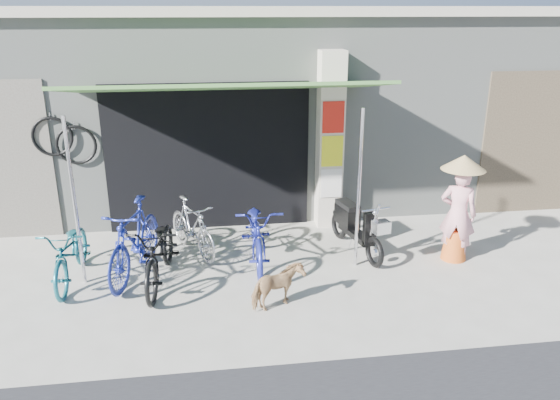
{
  "coord_description": "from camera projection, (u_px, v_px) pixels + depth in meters",
  "views": [
    {
      "loc": [
        -1.22,
        -6.39,
        3.65
      ],
      "look_at": [
        -0.2,
        1.0,
        1.0
      ],
      "focal_mm": 35.0,
      "sensor_mm": 36.0,
      "label": 1
    }
  ],
  "objects": [
    {
      "name": "ground",
      "position": [
        305.0,
        294.0,
        7.35
      ],
      "size": [
        80.0,
        80.0,
        0.0
      ],
      "primitive_type": "plane",
      "color": "#B0AC9F",
      "rests_on": "ground"
    },
    {
      "name": "bicycle_shop",
      "position": [
        263.0,
        98.0,
        11.49
      ],
      "size": [
        12.3,
        5.3,
        3.66
      ],
      "color": "gray",
      "rests_on": "ground"
    },
    {
      "name": "shop_pillar",
      "position": [
        330.0,
        141.0,
        9.24
      ],
      "size": [
        0.42,
        0.44,
        3.0
      ],
      "color": "beige",
      "rests_on": "ground"
    },
    {
      "name": "awning",
      "position": [
        226.0,
        90.0,
        7.91
      ],
      "size": [
        4.6,
        1.88,
        2.72
      ],
      "color": "#407133",
      "rests_on": "ground"
    },
    {
      "name": "neighbour_right",
      "position": [
        549.0,
        143.0,
        9.98
      ],
      "size": [
        2.6,
        0.06,
        2.6
      ],
      "primitive_type": "cube",
      "color": "brown",
      "rests_on": "ground"
    },
    {
      "name": "bike_teal",
      "position": [
        71.0,
        252.0,
        7.56
      ],
      "size": [
        0.62,
        1.68,
        0.87
      ],
      "primitive_type": "imported",
      "rotation": [
        0.0,
        0.0,
        -0.02
      ],
      "color": "#175D68",
      "rests_on": "ground"
    },
    {
      "name": "bike_blue",
      "position": [
        134.0,
        240.0,
        7.68
      ],
      "size": [
        0.99,
        1.9,
        1.1
      ],
      "primitive_type": "imported",
      "rotation": [
        0.0,
        0.0,
        -0.27
      ],
      "color": "navy",
      "rests_on": "ground"
    },
    {
      "name": "bike_black",
      "position": [
        160.0,
        252.0,
        7.48
      ],
      "size": [
        0.83,
        1.87,
        0.95
      ],
      "primitive_type": "imported",
      "rotation": [
        0.0,
        0.0,
        -0.11
      ],
      "color": "black",
      "rests_on": "ground"
    },
    {
      "name": "bike_silver",
      "position": [
        192.0,
        227.0,
        8.42
      ],
      "size": [
        1.03,
        1.49,
        0.88
      ],
      "primitive_type": "imported",
      "rotation": [
        0.0,
        0.0,
        0.47
      ],
      "color": "#AFB0B4",
      "rests_on": "ground"
    },
    {
      "name": "bike_navy",
      "position": [
        258.0,
        232.0,
        8.09
      ],
      "size": [
        0.72,
        1.9,
        0.99
      ],
      "primitive_type": "imported",
      "rotation": [
        0.0,
        0.0,
        -0.03
      ],
      "color": "navy",
      "rests_on": "ground"
    },
    {
      "name": "street_dog",
      "position": [
        278.0,
        287.0,
        6.92
      ],
      "size": [
        0.76,
        0.6,
        0.59
      ],
      "primitive_type": "imported",
      "rotation": [
        0.0,
        0.0,
        2.05
      ],
      "color": "tan",
      "rests_on": "ground"
    },
    {
      "name": "moped",
      "position": [
        355.0,
        226.0,
        8.52
      ],
      "size": [
        0.59,
        1.59,
        0.91
      ],
      "rotation": [
        0.0,
        0.0,
        0.23
      ],
      "color": "black",
      "rests_on": "ground"
    },
    {
      "name": "nun",
      "position": [
        459.0,
        208.0,
        8.1
      ],
      "size": [
        0.64,
        0.64,
        1.64
      ],
      "rotation": [
        0.0,
        0.0,
        2.59
      ],
      "color": "pink",
      "rests_on": "ground"
    }
  ]
}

